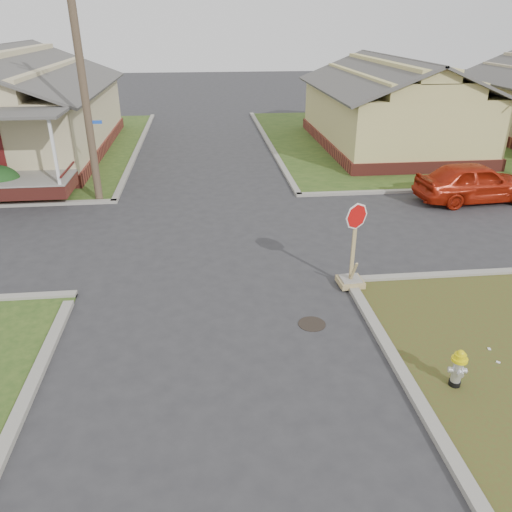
{
  "coord_description": "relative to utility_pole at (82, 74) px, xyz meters",
  "views": [
    {
      "loc": [
        -0.14,
        -10.05,
        6.41
      ],
      "look_at": [
        1.06,
        1.0,
        1.1
      ],
      "focal_mm": 35.0,
      "sensor_mm": 36.0,
      "label": 1
    }
  ],
  "objects": [
    {
      "name": "ground",
      "position": [
        4.2,
        -8.9,
        -4.66
      ],
      "size": [
        120.0,
        120.0,
        0.0
      ],
      "primitive_type": "plane",
      "color": "#2B2A2D",
      "rests_on": "ground"
    },
    {
      "name": "curbs",
      "position": [
        4.2,
        -3.9,
        -4.66
      ],
      "size": [
        80.0,
        40.0,
        0.12
      ],
      "primitive_type": null,
      "color": "gray",
      "rests_on": "ground"
    },
    {
      "name": "manhole",
      "position": [
        6.4,
        -9.4,
        -4.66
      ],
      "size": [
        0.64,
        0.64,
        0.01
      ],
      "primitive_type": "cylinder",
      "color": "black",
      "rests_on": "ground"
    },
    {
      "name": "corner_house",
      "position": [
        -5.8,
        7.78,
        -2.38
      ],
      "size": [
        10.1,
        15.5,
        5.3
      ],
      "color": "maroon",
      "rests_on": "ground"
    },
    {
      "name": "side_house_yellow",
      "position": [
        14.2,
        7.6,
        -2.47
      ],
      "size": [
        7.6,
        11.6,
        4.7
      ],
      "color": "maroon",
      "rests_on": "ground"
    },
    {
      "name": "utility_pole",
      "position": [
        0.0,
        0.0,
        0.0
      ],
      "size": [
        1.8,
        0.28,
        9.0
      ],
      "color": "#463528",
      "rests_on": "ground"
    },
    {
      "name": "fire_hydrant",
      "position": [
        8.66,
        -11.84,
        -4.17
      ],
      "size": [
        0.3,
        0.3,
        0.81
      ],
      "rotation": [
        0.0,
        0.0,
        -0.23
      ],
      "color": "black",
      "rests_on": "ground"
    },
    {
      "name": "stop_sign",
      "position": [
        7.78,
        -7.72,
        -4.12
      ],
      "size": [
        0.65,
        0.63,
        2.28
      ],
      "rotation": [
        0.0,
        0.0,
        0.06
      ],
      "color": "#9D8655",
      "rests_on": "ground"
    },
    {
      "name": "red_sedan",
      "position": [
        14.36,
        -1.58,
        -3.9
      ],
      "size": [
        4.6,
        2.12,
        1.53
      ],
      "primitive_type": "imported",
      "rotation": [
        0.0,
        0.0,
        1.64
      ],
      "color": "#A9200C",
      "rests_on": "ground"
    }
  ]
}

